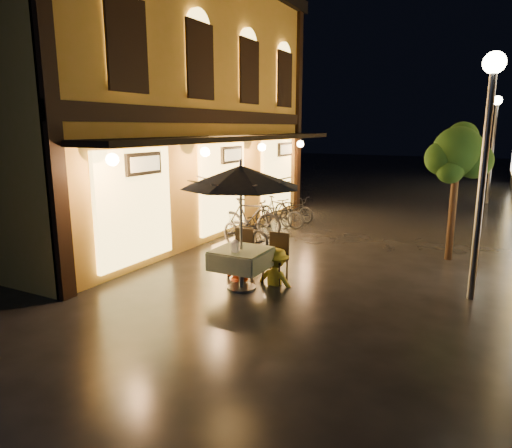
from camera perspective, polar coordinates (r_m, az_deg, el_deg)
The scene contains 17 objects.
ground at distance 7.98m, azimuth 2.04°, elevation -10.28°, with size 90.00×90.00×0.00m, color black.
west_building at distance 13.91m, azimuth -12.59°, elevation 14.55°, with size 5.90×11.40×7.40m.
street_tree at distance 11.22m, azimuth 23.95°, elevation 7.90°, with size 1.43×1.20×3.15m.
streetlamp_near at distance 8.67m, azimuth 26.92°, elevation 10.02°, with size 0.36×0.36×4.23m.
streetlamp_far at distance 20.67m, azimuth 27.64°, elevation 10.36°, with size 0.36×0.36×4.23m.
cafe_table at distance 8.64m, azimuth -1.85°, elevation -4.39°, with size 0.99×0.99×0.78m.
patio_umbrella at distance 8.34m, azimuth -1.92°, elevation 5.96°, with size 2.24×2.24×2.46m.
cafe_chair_left at distance 9.46m, azimuth -1.77°, elevation -3.24°, with size 0.42×0.42×0.97m.
cafe_chair_right at distance 9.11m, azimuth 2.63°, elevation -3.85°, with size 0.42×0.42×0.97m.
table_lantern at distance 8.37m, azimuth -2.61°, elevation -2.59°, with size 0.16×0.16×0.25m.
person_orange at distance 9.19m, azimuth -2.01°, elevation -2.34°, with size 0.73×0.57×1.50m, color #C13A0F.
person_yellow at distance 8.88m, azimuth 2.55°, elevation -3.15°, with size 0.91×0.52×1.41m, color yellow.
bicycle_0 at distance 11.47m, azimuth -1.33°, elevation -0.89°, with size 0.62×1.77×0.93m, color black.
bicycle_1 at distance 12.75m, azimuth -0.80°, elevation 0.80°, with size 0.52×1.82×1.10m, color #212128.
bicycle_2 at distance 13.99m, azimuth 2.95°, elevation 1.25°, with size 0.56×1.60×0.84m, color black.
bicycle_3 at distance 14.28m, azimuth 2.58°, elevation 1.62°, with size 0.43×1.52×0.91m, color black.
bicycle_4 at distance 14.99m, azimuth 4.73°, elevation 1.94°, with size 0.55×1.59×0.83m, color black.
Camera 1 is at (3.18, -6.67, 3.02)m, focal length 32.00 mm.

